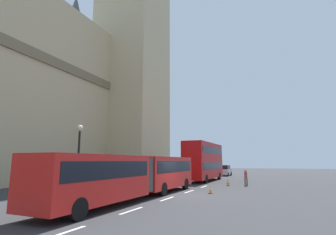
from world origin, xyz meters
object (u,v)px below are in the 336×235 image
at_px(pedestrian_near_cones, 246,177).
at_px(articulated_bus, 136,173).
at_px(double_decker_bus, 204,160).
at_px(traffic_cone_west, 210,190).
at_px(sedan_lead, 225,171).
at_px(street_lamp, 78,154).
at_px(traffic_cone_middle, 228,183).
at_px(traffic_cone_east, 228,181).

bearing_deg(pedestrian_near_cones, articulated_bus, 155.55).
xyz_separation_m(double_decker_bus, traffic_cone_west, (-12.49, -3.98, -2.43)).
bearing_deg(sedan_lead, articulated_bus, 179.94).
height_order(double_decker_bus, sedan_lead, double_decker_bus).
xyz_separation_m(sedan_lead, street_lamp, (-31.19, 4.54, 2.14)).
distance_m(sedan_lead, traffic_cone_middle, 18.80).
distance_m(articulated_bus, sedan_lead, 30.32).
distance_m(traffic_cone_west, street_lamp, 10.63).
height_order(traffic_cone_west, pedestrian_near_cones, pedestrian_near_cones).
distance_m(traffic_cone_east, pedestrian_near_cones, 2.87).
xyz_separation_m(traffic_cone_east, pedestrian_near_cones, (-1.71, -2.22, 0.63)).
distance_m(double_decker_bus, traffic_cone_east, 5.22).
bearing_deg(traffic_cone_middle, sedan_lead, 12.38).
distance_m(double_decker_bus, pedestrian_near_cones, 7.64).
bearing_deg(street_lamp, pedestrian_near_cones, -37.08).
distance_m(street_lamp, pedestrian_near_cones, 17.22).
height_order(double_decker_bus, traffic_cone_middle, double_decker_bus).
bearing_deg(articulated_bus, sedan_lead, -0.06).
xyz_separation_m(traffic_cone_middle, traffic_cone_east, (2.50, 0.48, 0.00)).
bearing_deg(street_lamp, traffic_cone_west, -55.71).
bearing_deg(sedan_lead, traffic_cone_east, -167.38).
height_order(double_decker_bus, traffic_cone_east, double_decker_bus).
height_order(articulated_bus, traffic_cone_west, articulated_bus).
xyz_separation_m(sedan_lead, traffic_cone_middle, (-18.36, -4.03, -0.63)).
bearing_deg(traffic_cone_west, traffic_cone_east, 2.36).
bearing_deg(double_decker_bus, articulated_bus, -179.99).
relative_size(traffic_cone_middle, street_lamp, 0.11).
bearing_deg(sedan_lead, pedestrian_near_cones, -161.83).
height_order(traffic_cone_west, street_lamp, street_lamp).
distance_m(double_decker_bus, traffic_cone_middle, 7.20).
bearing_deg(double_decker_bus, traffic_cone_west, -162.34).
bearing_deg(traffic_cone_middle, double_decker_bus, 36.79).
distance_m(traffic_cone_east, street_lamp, 17.56).
relative_size(street_lamp, pedestrian_near_cones, 3.12).
distance_m(traffic_cone_middle, traffic_cone_east, 2.55).
bearing_deg(double_decker_bus, traffic_cone_middle, -143.21).
relative_size(traffic_cone_middle, traffic_cone_east, 1.00).
height_order(articulated_bus, street_lamp, street_lamp).
relative_size(traffic_cone_west, pedestrian_near_cones, 0.34).
bearing_deg(traffic_cone_east, articulated_bus, 166.10).
xyz_separation_m(double_decker_bus, traffic_cone_east, (-2.93, -3.58, -2.43)).
xyz_separation_m(articulated_bus, traffic_cone_middle, (11.95, -4.06, -1.46)).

